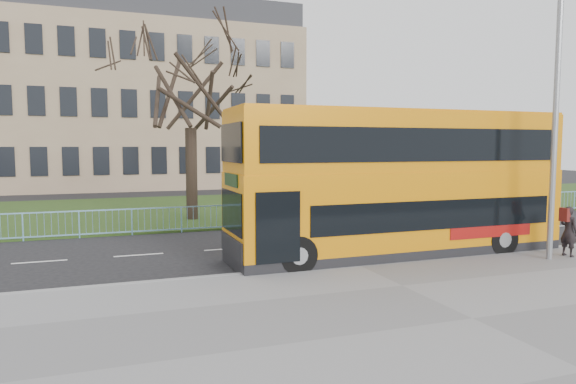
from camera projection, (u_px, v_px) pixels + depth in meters
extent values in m
plane|color=black|center=(334.00, 257.00, 16.81)|extent=(120.00, 120.00, 0.00)
cube|color=slate|center=(472.00, 321.00, 10.47)|extent=(80.00, 10.50, 0.12)
cube|color=gray|center=(355.00, 265.00, 15.35)|extent=(80.00, 0.20, 0.14)
cube|color=#1F3914|center=(232.00, 207.00, 30.21)|extent=(80.00, 15.40, 0.08)
cube|color=#8E735A|center=(125.00, 110.00, 47.33)|extent=(30.00, 15.00, 14.00)
cube|color=orange|center=(398.00, 213.00, 16.91)|extent=(11.23, 2.75, 2.08)
cube|color=orange|center=(398.00, 176.00, 16.81)|extent=(11.23, 2.75, 0.36)
cube|color=orange|center=(399.00, 142.00, 16.71)|extent=(11.18, 2.70, 1.87)
cube|color=black|center=(439.00, 215.00, 15.87)|extent=(8.65, 0.10, 0.91)
cube|color=black|center=(423.00, 145.00, 15.48)|extent=(10.32, 0.11, 1.01)
cylinder|color=black|center=(298.00, 255.00, 14.49)|extent=(1.11, 0.31, 1.11)
cylinder|color=black|center=(502.00, 239.00, 16.98)|extent=(1.11, 0.31, 1.11)
imported|color=black|center=(569.00, 231.00, 16.35)|extent=(0.42, 0.61, 1.61)
cylinder|color=gray|center=(555.00, 117.00, 15.61)|extent=(0.18, 0.18, 8.79)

